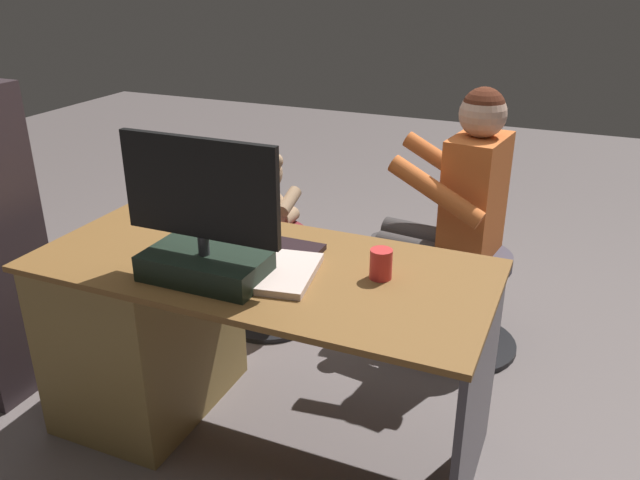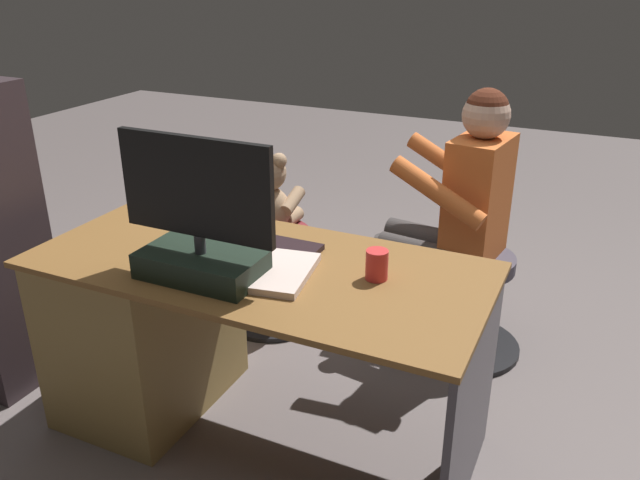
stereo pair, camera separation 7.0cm
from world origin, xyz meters
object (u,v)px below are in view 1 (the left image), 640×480
object	(u,v)px
teddy_bear	(266,196)
monitor	(203,237)
visitor_chair	(464,296)
tv_remote	(184,245)
office_chair_teddy	(268,271)
person	(452,201)
keyboard	(264,244)
cup	(381,264)
computer_mouse	(196,233)
desk	(166,324)

from	to	relation	value
teddy_bear	monitor	bearing A→B (deg)	106.60
visitor_chair	tv_remote	bearing A→B (deg)	46.17
tv_remote	visitor_chair	world-z (taller)	tv_remote
office_chair_teddy	person	xyz separation A→B (m)	(-0.84, -0.12, 0.44)
keyboard	office_chair_teddy	size ratio (longest dim) A/B	0.84
keyboard	tv_remote	distance (m)	0.28
monitor	cup	bearing A→B (deg)	-156.72
person	teddy_bear	bearing A→B (deg)	6.94
keyboard	cup	size ratio (longest dim) A/B	4.26
tv_remote	person	size ratio (longest dim) A/B	0.13
tv_remote	person	xyz separation A→B (m)	(-0.76, -0.88, -0.02)
cup	visitor_chair	size ratio (longest dim) A/B	0.19
office_chair_teddy	person	size ratio (longest dim) A/B	0.42
computer_mouse	tv_remote	bearing A→B (deg)	96.16
computer_mouse	person	bearing A→B (deg)	-134.48
computer_mouse	person	world-z (taller)	person
desk	teddy_bear	size ratio (longest dim) A/B	4.02
keyboard	computer_mouse	bearing A→B (deg)	4.49
monitor	office_chair_teddy	size ratio (longest dim) A/B	1.07
office_chair_teddy	visitor_chair	bearing A→B (deg)	-172.17
teddy_bear	visitor_chair	world-z (taller)	teddy_bear
teddy_bear	visitor_chair	distance (m)	1.02
office_chair_teddy	visitor_chair	distance (m)	0.94
monitor	office_chair_teddy	bearing A→B (deg)	-73.18
monitor	tv_remote	world-z (taller)	monitor
computer_mouse	keyboard	bearing A→B (deg)	-175.51
desk	visitor_chair	world-z (taller)	desk
teddy_bear	visitor_chair	bearing A→B (deg)	-172.97
monitor	cup	xyz separation A→B (m)	(-0.51, -0.22, -0.09)
cup	computer_mouse	bearing A→B (deg)	-3.59
keyboard	teddy_bear	bearing A→B (deg)	-62.73
teddy_bear	keyboard	bearing A→B (deg)	117.27
computer_mouse	office_chair_teddy	world-z (taller)	computer_mouse
desk	monitor	size ratio (longest dim) A/B	2.92
desk	tv_remote	xyz separation A→B (m)	(-0.11, -0.01, 0.35)
office_chair_teddy	person	distance (m)	0.96
office_chair_teddy	tv_remote	bearing A→B (deg)	95.97
computer_mouse	teddy_bear	bearing A→B (deg)	-84.17
cup	tv_remote	distance (m)	0.72
desk	monitor	bearing A→B (deg)	152.26
keyboard	office_chair_teddy	xyz separation A→B (m)	(0.34, -0.65, -0.47)
tv_remote	visitor_chair	distance (m)	1.32
person	cup	bearing A→B (deg)	86.77
visitor_chair	keyboard	bearing A→B (deg)	52.77
cup	person	xyz separation A→B (m)	(-0.05, -0.83, -0.06)
monitor	tv_remote	bearing A→B (deg)	-40.84
visitor_chair	person	xyz separation A→B (m)	(0.09, 0.01, 0.45)
tv_remote	office_chair_teddy	xyz separation A→B (m)	(0.08, -0.76, -0.47)
keyboard	visitor_chair	bearing A→B (deg)	-127.23
computer_mouse	monitor	bearing A→B (deg)	128.75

